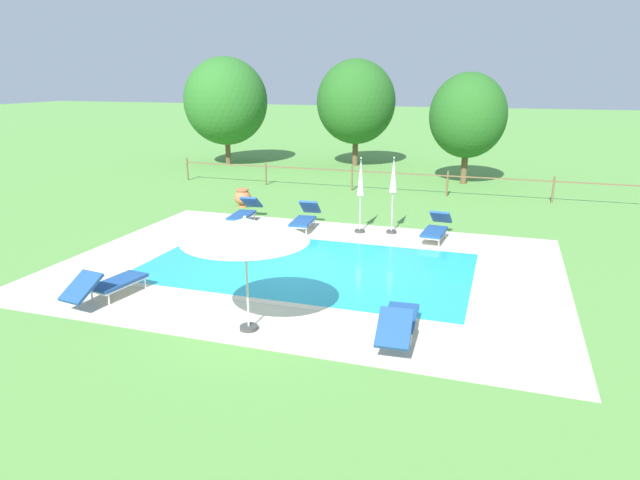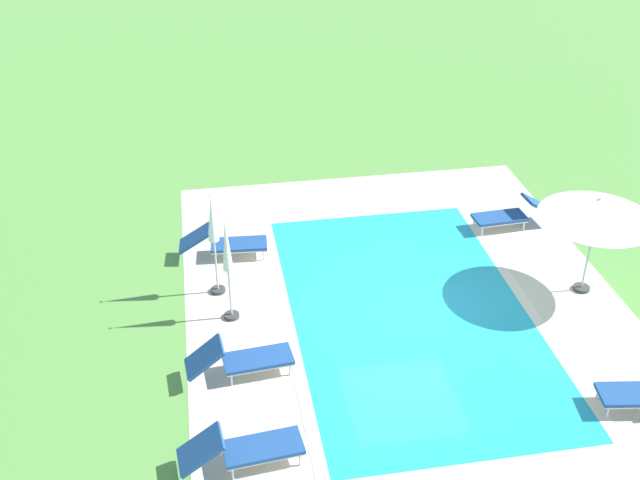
% 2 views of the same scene
% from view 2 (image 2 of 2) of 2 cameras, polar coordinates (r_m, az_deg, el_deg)
% --- Properties ---
extents(ground_plane, '(160.00, 160.00, 0.00)m').
position_cam_2_polar(ground_plane, '(16.33, 6.61, -5.36)').
color(ground_plane, '#599342').
extents(pool_deck_paving, '(12.76, 9.29, 0.01)m').
position_cam_2_polar(pool_deck_paving, '(16.33, 6.61, -5.35)').
color(pool_deck_paving, beige).
rests_on(pool_deck_paving, ground).
extents(swimming_pool_water, '(8.35, 4.87, 0.01)m').
position_cam_2_polar(swimming_pool_water, '(16.33, 6.61, -5.35)').
color(swimming_pool_water, '#23A8C1').
rests_on(swimming_pool_water, ground).
extents(pool_coping_rim, '(8.83, 5.35, 0.01)m').
position_cam_2_polar(pool_coping_rim, '(16.32, 6.61, -5.34)').
color(pool_coping_rim, beige).
rests_on(pool_coping_rim, ground).
extents(sun_lounger_north_near_steps, '(0.78, 2.05, 0.84)m').
position_cam_2_polar(sun_lounger_north_near_steps, '(14.55, -5.76, -8.76)').
color(sun_lounger_north_near_steps, navy).
rests_on(sun_lounger_north_near_steps, ground).
extents(sun_lounger_north_mid, '(0.74, 2.06, 0.80)m').
position_cam_2_polar(sun_lounger_north_mid, '(17.98, -6.97, -0.21)').
color(sun_lounger_north_mid, navy).
rests_on(sun_lounger_north_mid, ground).
extents(sun_lounger_north_far, '(0.72, 2.07, 0.78)m').
position_cam_2_polar(sun_lounger_north_far, '(19.59, 13.97, 1.87)').
color(sun_lounger_north_far, navy).
rests_on(sun_lounger_north_far, ground).
extents(sun_lounger_north_end, '(0.80, 2.08, 0.80)m').
position_cam_2_polar(sun_lounger_north_end, '(12.92, -5.57, -15.13)').
color(sun_lounger_north_end, navy).
rests_on(sun_lounger_north_end, ground).
extents(patio_umbrella_open_foreground, '(2.42, 2.42, 2.30)m').
position_cam_2_polar(patio_umbrella_open_foreground, '(16.83, 19.94, 2.18)').
color(patio_umbrella_open_foreground, '#383838').
rests_on(patio_umbrella_open_foreground, ground).
extents(patio_umbrella_closed_row_west, '(0.32, 0.32, 2.39)m').
position_cam_2_polar(patio_umbrella_closed_row_west, '(15.35, -6.88, -1.25)').
color(patio_umbrella_closed_row_west, '#383838').
rests_on(patio_umbrella_closed_row_west, ground).
extents(patio_umbrella_closed_row_mid_east, '(0.32, 0.32, 2.41)m').
position_cam_2_polar(patio_umbrella_closed_row_mid_east, '(16.14, -7.93, 0.75)').
color(patio_umbrella_closed_row_mid_east, '#383838').
rests_on(patio_umbrella_closed_row_mid_east, ground).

